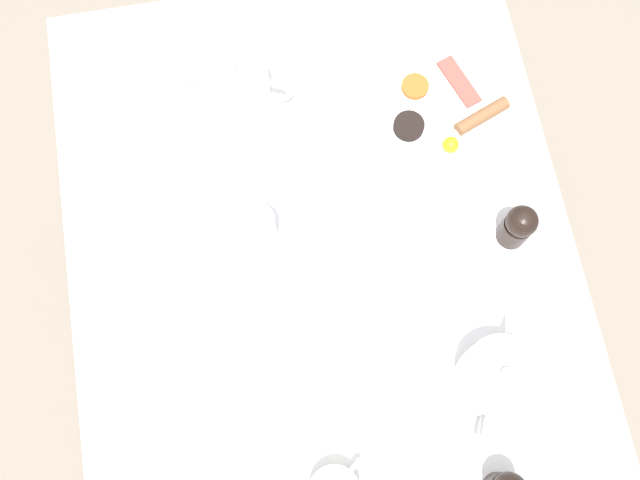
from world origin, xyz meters
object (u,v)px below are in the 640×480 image
wine_glass_spare (337,38)px  pepper_grinder (518,226)px  teapot_near (235,85)px  teapot_far (498,378)px  knife_by_plate (366,292)px  creamer_jug (334,180)px  spoon_for_tea (247,328)px  fork_by_plate (135,243)px  water_glass_tall (254,230)px  breakfast_plate (443,115)px

wine_glass_spare → pepper_grinder: pepper_grinder is taller
teapot_near → wine_glass_spare: bearing=-144.5°
teapot_far → knife_by_plate: size_ratio=0.94×
creamer_jug → pepper_grinder: (-0.28, 0.15, 0.03)m
spoon_for_tea → fork_by_plate: bearing=-46.9°
water_glass_tall → fork_by_plate: (0.21, -0.03, -0.05)m
water_glass_tall → spoon_for_tea: bearing=75.9°
creamer_jug → pepper_grinder: pepper_grinder is taller
teapot_near → water_glass_tall: teapot_near is taller
wine_glass_spare → knife_by_plate: wine_glass_spare is taller
teapot_far → knife_by_plate: (0.17, -0.18, -0.05)m
teapot_far → creamer_jug: (0.19, -0.38, -0.02)m
teapot_near → creamer_jug: size_ratio=2.37×
breakfast_plate → pepper_grinder: size_ratio=2.53×
spoon_for_tea → wine_glass_spare: bearing=-116.3°
teapot_far → fork_by_plate: (0.55, -0.34, -0.05)m
knife_by_plate → creamer_jug: bearing=-85.0°
pepper_grinder → fork_by_plate: bearing=-8.9°
breakfast_plate → creamer_jug: 0.24m
teapot_near → water_glass_tall: 0.27m
breakfast_plate → fork_by_plate: bearing=13.7°
fork_by_plate → spoon_for_tea: 0.25m
teapot_far → teapot_near: bearing=57.7°
water_glass_tall → pepper_grinder: (-0.44, 0.07, 0.01)m
breakfast_plate → creamer_jug: size_ratio=3.13×
creamer_jug → water_glass_tall: bearing=26.1°
wine_glass_spare → spoon_for_tea: size_ratio=0.82×
creamer_jug → spoon_for_tea: 0.30m
pepper_grinder → teapot_far: bearing=68.6°
creamer_jug → spoon_for_tea: (0.19, 0.23, -0.02)m
water_glass_tall → creamer_jug: bearing=-153.9°
teapot_near → wine_glass_spare: teapot_near is taller
teapot_far → wine_glass_spare: size_ratio=1.86×
wine_glass_spare → pepper_grinder: (-0.23, 0.41, 0.00)m
knife_by_plate → pepper_grinder: bearing=-168.3°
breakfast_plate → wine_glass_spare: size_ratio=2.60×
knife_by_plate → spoon_for_tea: (0.21, 0.03, 0.00)m
fork_by_plate → knife_by_plate: 0.41m
teapot_far → water_glass_tall: size_ratio=2.01×
wine_glass_spare → pepper_grinder: bearing=119.8°
teapot_far → water_glass_tall: (0.34, -0.31, -0.00)m
teapot_near → knife_by_plate: teapot_near is taller
breakfast_plate → creamer_jug: bearing=23.8°
knife_by_plate → teapot_near: bearing=-68.0°
knife_by_plate → spoon_for_tea: 0.21m
water_glass_tall → teapot_near: bearing=-91.5°
teapot_near → pepper_grinder: 0.55m
teapot_near → wine_glass_spare: (-0.20, -0.06, 0.00)m
teapot_near → water_glass_tall: (0.01, 0.27, -0.00)m
water_glass_tall → creamer_jug: water_glass_tall is taller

